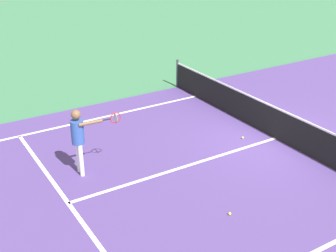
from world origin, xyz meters
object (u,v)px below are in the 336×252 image
(net, at_px, (277,123))
(tennis_ball_mid_court, at_px, (230,214))
(player_near, at_px, (79,134))
(tennis_ball_near_net, at_px, (243,138))

(net, bearing_deg, tennis_ball_mid_court, -57.23)
(net, relative_size, player_near, 6.17)
(player_near, distance_m, tennis_ball_near_net, 4.93)
(player_near, bearing_deg, net, 79.02)
(tennis_ball_near_net, bearing_deg, net, 59.98)
(net, xyz_separation_m, tennis_ball_mid_court, (2.29, -3.55, -0.46))
(net, distance_m, tennis_ball_mid_court, 4.25)
(net, height_order, player_near, player_near)
(tennis_ball_near_net, xyz_separation_m, tennis_ball_mid_court, (2.77, -2.71, 0.00))
(tennis_ball_mid_court, bearing_deg, player_near, -148.50)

